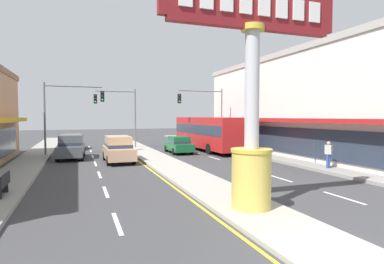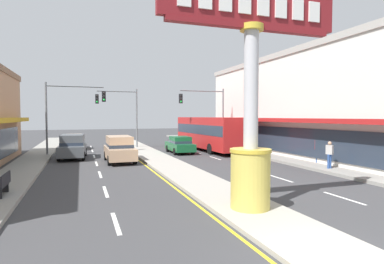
{
  "view_description": "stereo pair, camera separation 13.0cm",
  "coord_description": "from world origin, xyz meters",
  "px_view_note": "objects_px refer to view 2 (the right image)",
  "views": [
    {
      "loc": [
        -5.68,
        -5.2,
        3.36
      ],
      "look_at": [
        -0.5,
        9.18,
        2.6
      ],
      "focal_mm": 29.62,
      "sensor_mm": 36.0,
      "label": 1
    },
    {
      "loc": [
        -5.55,
        -5.25,
        3.36
      ],
      "look_at": [
        -0.5,
        9.18,
        2.6
      ],
      "focal_mm": 29.62,
      "sensor_mm": 36.0,
      "label": 2
    }
  ],
  "objects_px": {
    "sedan_far_left_oncoming": "(75,141)",
    "pedestrian_near_kerb": "(318,148)",
    "district_sign": "(251,104)",
    "street_bench": "(2,184)",
    "suv_near_right_lane": "(119,149)",
    "sedan_far_right_lane": "(180,144)",
    "suv_near_left_lane": "(73,146)",
    "traffic_light_right_side": "(207,108)",
    "pedestrian_far_side": "(330,153)",
    "traffic_light_median_far": "(122,108)",
    "traffic_light_left_side": "(69,106)",
    "bus_mid_left_lane": "(209,132)",
    "storefront_right": "(327,106)"
  },
  "relations": [
    {
      "from": "storefront_right",
      "to": "suv_near_right_lane",
      "type": "bearing_deg",
      "value": 174.82
    },
    {
      "from": "sedan_far_left_oncoming",
      "to": "pedestrian_near_kerb",
      "type": "xyz_separation_m",
      "value": [
        16.01,
        -17.14,
        0.39
      ]
    },
    {
      "from": "traffic_light_right_side",
      "to": "pedestrian_far_side",
      "type": "height_order",
      "value": "traffic_light_right_side"
    },
    {
      "from": "traffic_light_left_side",
      "to": "pedestrian_far_side",
      "type": "distance_m",
      "value": 20.56
    },
    {
      "from": "district_sign",
      "to": "pedestrian_near_kerb",
      "type": "bearing_deg",
      "value": 38.87
    },
    {
      "from": "bus_mid_left_lane",
      "to": "street_bench",
      "type": "distance_m",
      "value": 20.63
    },
    {
      "from": "sedan_far_right_lane",
      "to": "suv_near_left_lane",
      "type": "distance_m",
      "value": 9.17
    },
    {
      "from": "traffic_light_median_far",
      "to": "pedestrian_far_side",
      "type": "distance_m",
      "value": 20.71
    },
    {
      "from": "storefront_right",
      "to": "suv_near_right_lane",
      "type": "xyz_separation_m",
      "value": [
        -17.55,
        1.59,
        -3.31
      ]
    },
    {
      "from": "traffic_light_left_side",
      "to": "suv_near_right_lane",
      "type": "distance_m",
      "value": 7.07
    },
    {
      "from": "sedan_far_left_oncoming",
      "to": "street_bench",
      "type": "bearing_deg",
      "value": -96.69
    },
    {
      "from": "pedestrian_near_kerb",
      "to": "traffic_light_right_side",
      "type": "bearing_deg",
      "value": 105.11
    },
    {
      "from": "pedestrian_near_kerb",
      "to": "traffic_light_median_far",
      "type": "bearing_deg",
      "value": 126.26
    },
    {
      "from": "traffic_light_median_far",
      "to": "bus_mid_left_lane",
      "type": "bearing_deg",
      "value": -29.2
    },
    {
      "from": "district_sign",
      "to": "street_bench",
      "type": "distance_m",
      "value": 10.31
    },
    {
      "from": "sedan_far_right_lane",
      "to": "pedestrian_near_kerb",
      "type": "distance_m",
      "value": 12.1
    },
    {
      "from": "suv_near_right_lane",
      "to": "sedan_far_left_oncoming",
      "type": "xyz_separation_m",
      "value": [
        -3.3,
        11.06,
        -0.2
      ]
    },
    {
      "from": "district_sign",
      "to": "traffic_light_left_side",
      "type": "xyz_separation_m",
      "value": [
        -6.51,
        19.11,
        0.46
      ]
    },
    {
      "from": "traffic_light_median_far",
      "to": "bus_mid_left_lane",
      "type": "relative_size",
      "value": 0.55
    },
    {
      "from": "traffic_light_right_side",
      "to": "sedan_far_right_lane",
      "type": "xyz_separation_m",
      "value": [
        -3.59,
        -2.18,
        -3.46
      ]
    },
    {
      "from": "pedestrian_near_kerb",
      "to": "storefront_right",
      "type": "bearing_deg",
      "value": 42.86
    },
    {
      "from": "suv_near_right_lane",
      "to": "bus_mid_left_lane",
      "type": "xyz_separation_m",
      "value": [
        9.15,
        5.05,
        0.88
      ]
    },
    {
      "from": "bus_mid_left_lane",
      "to": "pedestrian_far_side",
      "type": "height_order",
      "value": "bus_mid_left_lane"
    },
    {
      "from": "traffic_light_right_side",
      "to": "pedestrian_near_kerb",
      "type": "relative_size",
      "value": 3.52
    },
    {
      "from": "suv_near_left_lane",
      "to": "suv_near_right_lane",
      "type": "bearing_deg",
      "value": -44.14
    },
    {
      "from": "traffic_light_median_far",
      "to": "pedestrian_far_side",
      "type": "relative_size",
      "value": 3.76
    },
    {
      "from": "street_bench",
      "to": "pedestrian_near_kerb",
      "type": "bearing_deg",
      "value": 9.74
    },
    {
      "from": "street_bench",
      "to": "pedestrian_far_side",
      "type": "height_order",
      "value": "pedestrian_far_side"
    },
    {
      "from": "sedan_far_left_oncoming",
      "to": "pedestrian_near_kerb",
      "type": "bearing_deg",
      "value": -46.94
    },
    {
      "from": "traffic_light_left_side",
      "to": "suv_near_right_lane",
      "type": "height_order",
      "value": "traffic_light_left_side"
    },
    {
      "from": "district_sign",
      "to": "storefront_right",
      "type": "relative_size",
      "value": 0.3
    },
    {
      "from": "district_sign",
      "to": "sedan_far_right_lane",
      "type": "height_order",
      "value": "district_sign"
    },
    {
      "from": "district_sign",
      "to": "storefront_right",
      "type": "bearing_deg",
      "value": 40.24
    },
    {
      "from": "traffic_light_left_side",
      "to": "traffic_light_median_far",
      "type": "bearing_deg",
      "value": 40.75
    },
    {
      "from": "bus_mid_left_lane",
      "to": "pedestrian_near_kerb",
      "type": "height_order",
      "value": "bus_mid_left_lane"
    },
    {
      "from": "suv_near_right_lane",
      "to": "district_sign",
      "type": "bearing_deg",
      "value": -78.17
    },
    {
      "from": "suv_near_left_lane",
      "to": "traffic_light_right_side",
      "type": "bearing_deg",
      "value": 12.67
    },
    {
      "from": "bus_mid_left_lane",
      "to": "pedestrian_far_side",
      "type": "distance_m",
      "value": 13.61
    },
    {
      "from": "suv_near_right_lane",
      "to": "suv_near_left_lane",
      "type": "bearing_deg",
      "value": 135.86
    },
    {
      "from": "suv_near_right_lane",
      "to": "street_bench",
      "type": "distance_m",
      "value": 10.85
    },
    {
      "from": "sedan_far_right_lane",
      "to": "suv_near_left_lane",
      "type": "relative_size",
      "value": 0.92
    },
    {
      "from": "suv_near_right_lane",
      "to": "sedan_far_right_lane",
      "type": "xyz_separation_m",
      "value": [
        5.85,
        3.88,
        -0.2
      ]
    },
    {
      "from": "suv_near_right_lane",
      "to": "sedan_far_right_lane",
      "type": "relative_size",
      "value": 1.07
    },
    {
      "from": "suv_near_right_lane",
      "to": "traffic_light_right_side",
      "type": "bearing_deg",
      "value": 32.7
    },
    {
      "from": "traffic_light_median_far",
      "to": "suv_near_left_lane",
      "type": "distance_m",
      "value": 8.4
    },
    {
      "from": "traffic_light_left_side",
      "to": "sedan_far_left_oncoming",
      "type": "distance_m",
      "value": 6.86
    },
    {
      "from": "traffic_light_right_side",
      "to": "pedestrian_near_kerb",
      "type": "distance_m",
      "value": 12.94
    },
    {
      "from": "district_sign",
      "to": "pedestrian_far_side",
      "type": "xyz_separation_m",
      "value": [
        8.71,
        5.66,
        -2.67
      ]
    },
    {
      "from": "traffic_light_median_far",
      "to": "street_bench",
      "type": "distance_m",
      "value": 20.24
    },
    {
      "from": "traffic_light_right_side",
      "to": "traffic_light_median_far",
      "type": "height_order",
      "value": "same"
    }
  ]
}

